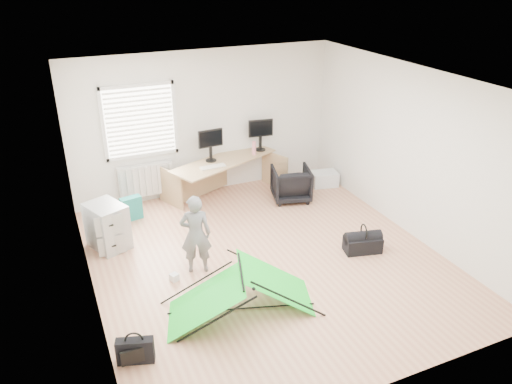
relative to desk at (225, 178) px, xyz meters
name	(u,v)px	position (x,y,z in m)	size (l,w,h in m)	color
ground	(267,259)	(-0.22, -2.36, -0.36)	(5.50, 5.50, 0.00)	tan
back_wall	(205,123)	(-0.22, 0.39, 0.99)	(5.00, 0.02, 2.70)	silver
window	(140,121)	(-1.42, 0.35, 1.19)	(1.20, 0.06, 1.20)	silver
radiator	(146,180)	(-1.42, 0.31, 0.09)	(1.00, 0.12, 0.60)	silver
desk	(225,178)	(0.00, 0.00, 0.00)	(2.13, 0.68, 0.73)	tan
filing_cabinet	(107,226)	(-2.33, -1.03, 0.00)	(0.47, 0.62, 0.73)	#A5A8AA
monitor_left	(211,150)	(-0.24, 0.05, 0.59)	(0.47, 0.10, 0.45)	black
monitor_right	(260,139)	(0.83, 0.20, 0.59)	(0.48, 0.10, 0.46)	black
keyboard	(213,167)	(-0.31, -0.26, 0.37)	(0.46, 0.16, 0.02)	beige
thermos	(254,148)	(0.62, 0.03, 0.50)	(0.07, 0.07, 0.26)	#D1757F
office_chair	(291,184)	(1.07, -0.66, -0.05)	(0.68, 0.70, 0.63)	black
person	(196,234)	(-1.27, -2.23, 0.24)	(0.44, 0.29, 1.20)	slate
kite	(241,291)	(-1.02, -3.32, -0.07)	(1.91, 0.84, 0.59)	#15E12B
storage_crate	(324,179)	(1.98, -0.37, -0.22)	(0.50, 0.35, 0.28)	silver
tote_bag	(131,208)	(-1.82, -0.25, -0.15)	(0.35, 0.15, 0.42)	#1D8177
laptop_bag	(135,351)	(-2.46, -3.69, -0.21)	(0.42, 0.12, 0.31)	black
white_box	(174,277)	(-1.65, -2.34, -0.31)	(0.11, 0.11, 0.11)	silver
duffel_bag	(363,244)	(1.23, -2.76, -0.24)	(0.56, 0.29, 0.25)	black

